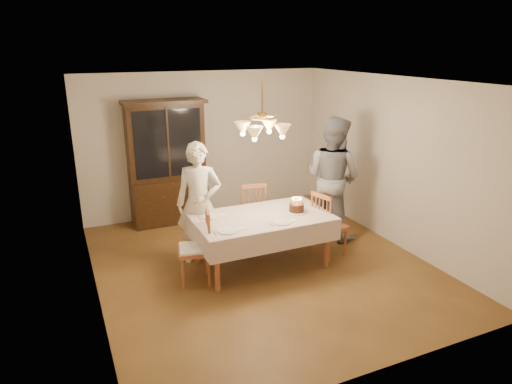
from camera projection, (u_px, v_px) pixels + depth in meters
name	position (u px, v px, depth m)	size (l,w,h in m)	color
ground	(262.00, 265.00, 6.60)	(5.00, 5.00, 0.00)	brown
room_shell	(262.00, 159.00, 6.11)	(5.00, 5.00, 5.00)	white
dining_table	(262.00, 221.00, 6.39)	(1.90, 1.10, 0.76)	brown
china_hutch	(167.00, 165.00, 7.93)	(1.38, 0.54, 2.16)	black
chair_far_side	(251.00, 214.00, 7.32)	(0.50, 0.48, 1.00)	brown
chair_left_end	(195.00, 250.00, 6.02)	(0.51, 0.52, 1.00)	brown
chair_right_end	(329.00, 227.00, 6.79)	(0.51, 0.52, 1.00)	brown
elderly_woman	(199.00, 204.00, 6.47)	(0.65, 0.42, 1.77)	#EAE2C6
adult_in_grey	(332.00, 178.00, 7.34)	(0.96, 0.75, 1.98)	slate
birthday_cake	(296.00, 208.00, 6.49)	(0.30, 0.30, 0.21)	white
place_setting_near_left	(229.00, 230.00, 5.85)	(0.42, 0.27, 0.02)	white
place_setting_near_right	(283.00, 222.00, 6.12)	(0.39, 0.24, 0.02)	white
place_setting_far_left	(212.00, 216.00, 6.34)	(0.41, 0.26, 0.02)	white
chandelier	(262.00, 129.00, 5.99)	(0.62, 0.62, 0.73)	#BF8C3F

